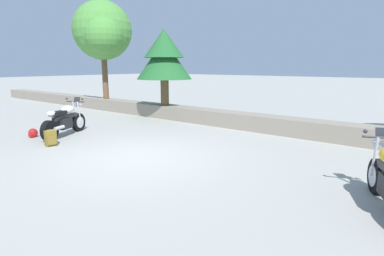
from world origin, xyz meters
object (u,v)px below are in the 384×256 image
(leafy_tree_far_left, at_px, (103,32))
(pine_tree_mid_left, at_px, (164,56))
(motorcycle_white_near_left, at_px, (65,121))
(rider_backpack, at_px, (51,137))
(rider_helmet, at_px, (33,133))

(leafy_tree_far_left, height_order, pine_tree_mid_left, leafy_tree_far_left)
(motorcycle_white_near_left, bearing_deg, pine_tree_mid_left, 86.27)
(motorcycle_white_near_left, xyz_separation_m, rider_backpack, (0.89, -0.97, -0.24))
(rider_backpack, height_order, pine_tree_mid_left, pine_tree_mid_left)
(motorcycle_white_near_left, height_order, rider_helmet, motorcycle_white_near_left)
(pine_tree_mid_left, bearing_deg, rider_backpack, -83.63)
(motorcycle_white_near_left, height_order, leafy_tree_far_left, leafy_tree_far_left)
(motorcycle_white_near_left, distance_m, rider_backpack, 1.34)
(leafy_tree_far_left, distance_m, pine_tree_mid_left, 4.17)
(rider_backpack, distance_m, leafy_tree_far_left, 7.92)
(rider_helmet, bearing_deg, leafy_tree_far_left, 121.00)
(pine_tree_mid_left, bearing_deg, rider_helmet, -99.53)
(rider_helmet, bearing_deg, motorcycle_white_near_left, 53.24)
(motorcycle_white_near_left, xyz_separation_m, pine_tree_mid_left, (0.29, 4.42, 2.14))
(rider_backpack, bearing_deg, motorcycle_white_near_left, 132.47)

